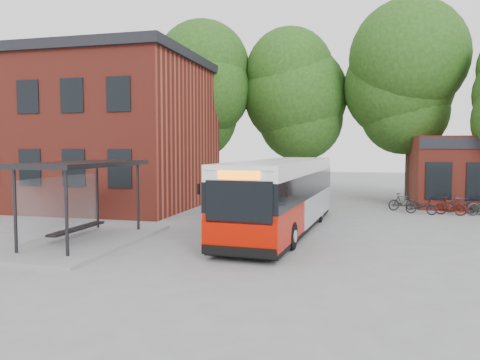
% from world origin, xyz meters
% --- Properties ---
extents(ground, '(100.00, 100.00, 0.00)m').
position_xyz_m(ground, '(0.00, 0.00, 0.00)').
color(ground, slate).
extents(station_building, '(18.40, 10.40, 8.50)m').
position_xyz_m(station_building, '(-13.00, 9.00, 4.25)').
color(station_building, maroon).
rests_on(station_building, ground).
extents(bus_shelter, '(3.60, 7.00, 2.90)m').
position_xyz_m(bus_shelter, '(-4.50, -1.00, 1.45)').
color(bus_shelter, black).
rests_on(bus_shelter, ground).
extents(bike_rail, '(5.20, 0.10, 0.38)m').
position_xyz_m(bike_rail, '(9.28, 10.00, 0.19)').
color(bike_rail, black).
rests_on(bike_rail, ground).
extents(tree_0, '(7.92, 7.92, 11.00)m').
position_xyz_m(tree_0, '(-6.00, 16.00, 5.50)').
color(tree_0, '#1B3E10').
rests_on(tree_0, ground).
extents(tree_1, '(7.92, 7.92, 10.40)m').
position_xyz_m(tree_1, '(1.00, 17.00, 5.20)').
color(tree_1, '#1B3E10').
rests_on(tree_1, ground).
extents(tree_2, '(7.92, 7.92, 11.00)m').
position_xyz_m(tree_2, '(8.00, 16.00, 5.50)').
color(tree_2, '#1B3E10').
rests_on(tree_2, ground).
extents(city_bus, '(3.23, 11.41, 2.86)m').
position_xyz_m(city_bus, '(1.92, 2.96, 1.43)').
color(city_bus, '#AB0D00').
rests_on(city_bus, ground).
extents(bicycle_1, '(1.60, 0.90, 0.93)m').
position_xyz_m(bicycle_1, '(7.19, 10.71, 0.46)').
color(bicycle_1, black).
rests_on(bicycle_1, ground).
extents(bicycle_2, '(1.63, 1.08, 0.81)m').
position_xyz_m(bicycle_2, '(7.98, 9.46, 0.41)').
color(bicycle_2, black).
rests_on(bicycle_2, ground).
extents(bicycle_3, '(1.55, 0.94, 0.90)m').
position_xyz_m(bicycle_3, '(9.35, 9.44, 0.45)').
color(bicycle_3, '#4E0F05').
rests_on(bicycle_3, ground).
extents(bicycle_5, '(1.64, 0.81, 0.95)m').
position_xyz_m(bicycle_5, '(9.95, 10.37, 0.47)').
color(bicycle_5, '#23242C').
rests_on(bicycle_5, ground).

